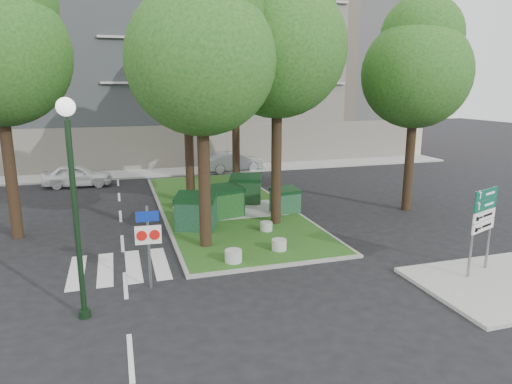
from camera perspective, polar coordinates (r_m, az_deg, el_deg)
name	(u,v)px	position (r m, az deg, el deg)	size (l,w,h in m)	color
ground	(265,268)	(15.49, 1.08, -9.51)	(120.00, 120.00, 0.00)	black
median_island	(224,207)	(22.92, -4.01, -1.86)	(6.00, 16.00, 0.12)	#1B4814
median_kerb	(224,207)	(22.92, -4.01, -1.88)	(6.30, 16.30, 0.10)	gray
sidewalk_corner	(503,284)	(16.04, 28.49, -10.12)	(5.00, 4.00, 0.12)	#999993
building_sidewalk	(183,171)	(32.92, -9.08, 2.58)	(42.00, 3.00, 0.12)	#999993
zebra_crossing	(147,264)	(16.22, -13.48, -8.79)	(5.00, 3.00, 0.01)	silver
apartment_building	(166,61)	(39.89, -11.13, 15.76)	(41.00, 12.00, 16.00)	#C4B493
tree_median_near_left	(203,45)	(16.49, -6.65, 17.75)	(5.20, 5.20, 10.53)	black
tree_median_near_right	(279,34)	(19.41, 2.92, 19.07)	(5.60, 5.60, 11.46)	black
tree_median_mid	(188,64)	(22.94, -8.49, 15.50)	(4.80, 4.80, 9.99)	black
tree_median_far	(236,43)	(26.63, -2.48, 18.15)	(5.80, 5.80, 11.93)	black
tree_street_right	(418,63)	(23.10, 19.56, 14.91)	(5.00, 5.00, 10.06)	black
dumpster_a	(196,212)	(19.15, -7.50, -2.46)	(1.97, 1.69, 1.54)	#0E331D
dumpster_b	(225,201)	(20.90, -3.89, -1.17)	(1.81, 1.48, 1.46)	#124013
dumpster_c	(246,189)	(23.30, -1.28, 0.36)	(1.87, 1.59, 1.47)	black
dumpster_d	(285,200)	(21.60, 3.67, -1.03)	(1.42, 1.10, 1.21)	#133F21
bollard_left	(233,256)	(15.66, -2.85, -7.98)	(0.58, 0.58, 0.42)	#ABABA6
bollard_right	(266,226)	(18.91, 1.29, -4.30)	(0.51, 0.51, 0.37)	#A0A09B
bollard_mid	(279,245)	(16.76, 2.91, -6.58)	(0.55, 0.55, 0.39)	#A7A8A2
litter_bin	(235,182)	(26.78, -2.70, 1.24)	(0.40, 0.40, 0.70)	gold
street_lamp	(73,185)	(12.10, -21.92, 0.86)	(0.45, 0.45, 5.70)	black
traffic_sign_pole	(148,236)	(13.86, -13.32, -5.39)	(0.77, 0.09, 2.56)	slate
directional_sign	(483,217)	(15.95, 26.50, -2.87)	(1.29, 0.54, 2.75)	slate
car_white	(77,175)	(29.74, -21.42, 1.94)	(1.61, 3.99, 1.36)	white
car_silver	(233,162)	(32.72, -2.83, 3.82)	(1.50, 4.30, 1.42)	#94989B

